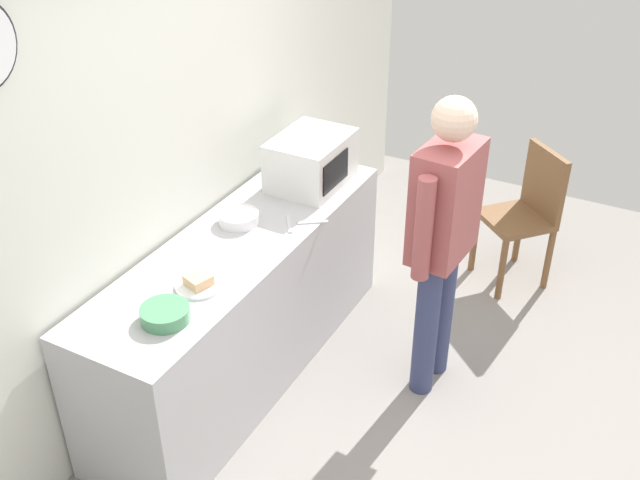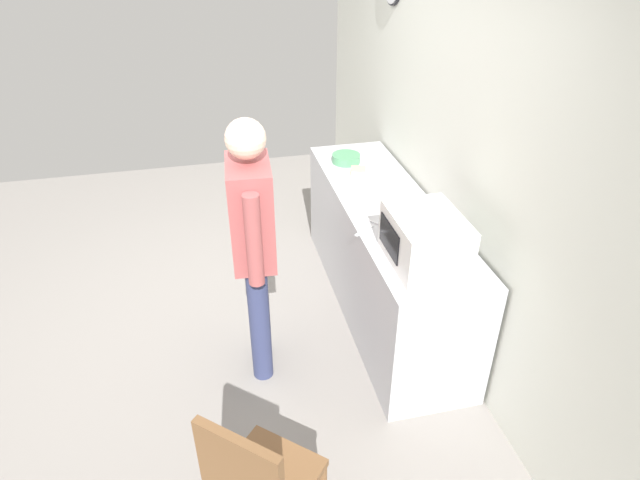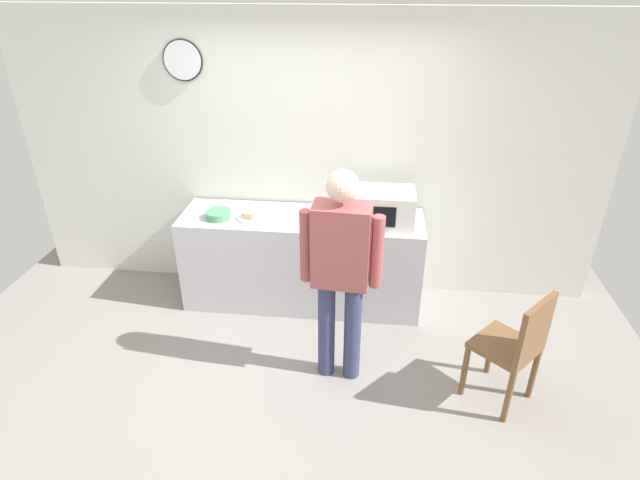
# 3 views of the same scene
# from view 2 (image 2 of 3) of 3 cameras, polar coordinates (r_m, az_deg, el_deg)

# --- Properties ---
(ground_plane) EXTENTS (6.00, 6.00, 0.00)m
(ground_plane) POSITION_cam_2_polar(r_m,az_deg,el_deg) (4.09, -10.32, -9.07)
(ground_plane) COLOR gray
(back_wall) EXTENTS (5.40, 0.13, 2.60)m
(back_wall) POSITION_cam_2_polar(r_m,az_deg,el_deg) (3.74, 13.10, 10.05)
(back_wall) COLOR silver
(back_wall) RESTS_ON ground_plane
(kitchen_counter) EXTENTS (2.18, 0.62, 0.89)m
(kitchen_counter) POSITION_cam_2_polar(r_m,az_deg,el_deg) (4.00, 6.66, -1.70)
(kitchen_counter) COLOR #B7B7BC
(kitchen_counter) RESTS_ON ground_plane
(microwave) EXTENTS (0.50, 0.39, 0.30)m
(microwave) POSITION_cam_2_polar(r_m,az_deg,el_deg) (3.10, 10.97, 0.04)
(microwave) COLOR silver
(microwave) RESTS_ON kitchen_counter
(sandwich_plate) EXTENTS (0.23, 0.23, 0.07)m
(sandwich_plate) POSITION_cam_2_polar(r_m,az_deg,el_deg) (4.13, 4.05, 6.95)
(sandwich_plate) COLOR white
(sandwich_plate) RESTS_ON kitchen_counter
(salad_bowl) EXTENTS (0.22, 0.22, 0.07)m
(salad_bowl) POSITION_cam_2_polar(r_m,az_deg,el_deg) (4.36, 2.76, 8.57)
(salad_bowl) COLOR #4C8E60
(salad_bowl) RESTS_ON kitchen_counter
(cereal_bowl) EXTENTS (0.22, 0.22, 0.06)m
(cereal_bowl) POSITION_cam_2_polar(r_m,az_deg,el_deg) (3.68, 9.10, 3.46)
(cereal_bowl) COLOR white
(cereal_bowl) RESTS_ON kitchen_counter
(fork_utensil) EXTENTS (0.15, 0.11, 0.01)m
(fork_utensil) POSITION_cam_2_polar(r_m,az_deg,el_deg) (3.52, 5.83, 1.84)
(fork_utensil) COLOR silver
(fork_utensil) RESTS_ON kitchen_counter
(spoon_utensil) EXTENTS (0.11, 0.15, 0.01)m
(spoon_utensil) POSITION_cam_2_polar(r_m,az_deg,el_deg) (3.43, 4.66, 0.99)
(spoon_utensil) COLOR silver
(spoon_utensil) RESTS_ON kitchen_counter
(person_standing) EXTENTS (0.59, 0.27, 1.71)m
(person_standing) POSITION_cam_2_polar(r_m,az_deg,el_deg) (3.17, -7.06, 0.36)
(person_standing) COLOR navy
(person_standing) RESTS_ON ground_plane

